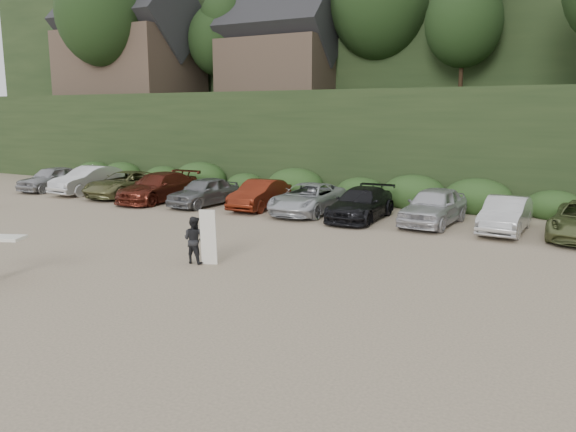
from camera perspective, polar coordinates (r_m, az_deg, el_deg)
The scene contains 4 objects.
ground at distance 16.75m, azimuth -4.52°, elevation -6.06°, with size 120.00×120.00×0.00m, color tan.
hillside_backdrop at distance 50.63m, azimuth 18.65°, elevation 17.26°, with size 90.00×41.50×28.00m.
parked_cars at distance 26.42m, azimuth 2.98°, elevation 1.70°, with size 39.47×5.88×1.61m.
adult_surfer at distance 18.12m, azimuth -9.40°, elevation -2.38°, with size 1.22×0.60×1.79m.
Camera 1 is at (8.73, -13.48, 4.75)m, focal length 35.00 mm.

